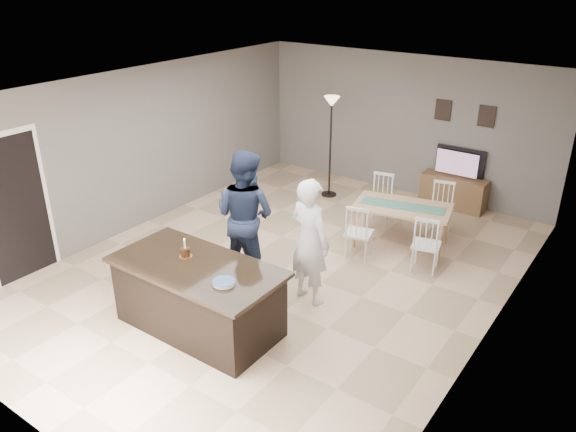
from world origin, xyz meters
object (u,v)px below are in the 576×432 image
Objects in this scene: dining_table at (402,213)px; floor_lamp at (331,120)px; television at (458,163)px; kitchen_island at (198,296)px; plate_stack at (224,282)px; tv_console at (453,192)px; man at (245,216)px; woman at (310,241)px; birthday_cake at (185,252)px.

dining_table is 1.00× the size of floor_lamp.
floor_lamp reaches higher than television.
kitchen_island is at bearing -77.99° from floor_lamp.
television is 3.50× the size of plate_stack.
tv_console is 2.06m from dining_table.
television is at bearing 77.99° from kitchen_island.
floor_lamp is (-2.09, 1.19, 0.94)m from dining_table.
man is at bearing -78.91° from floor_lamp.
floor_lamp is (-2.21, -0.84, 1.23)m from tv_console.
man is at bearing 10.99° from woman.
man is at bearing 121.49° from plate_stack.
tv_console is 2.66m from floor_lamp.
woman is 6.74× the size of plate_stack.
tv_console is 4.28m from woman.
man is at bearing 70.21° from television.
birthday_cake is at bearing 164.98° from plate_stack.
kitchen_island is 8.24× the size of plate_stack.
birthday_cake is at bearing 75.27° from television.
man reaches higher than woman.
dining_table is (-0.12, -2.03, 0.28)m from tv_console.
dining_table reaches higher than tv_console.
man is (-1.54, -4.29, 0.10)m from television.
woman is at bearing 82.96° from plate_stack.
plate_stack is (-0.18, -1.49, 0.04)m from woman.
tv_console is at bearing -85.10° from woman.
woman is at bearing -96.09° from tv_console.
woman reaches higher than kitchen_island.
man is 0.98× the size of dining_table.
birthday_cake is at bearing 62.38° from woman.
woman is 7.09× the size of birthday_cake.
television reaches higher than dining_table.
man reaches higher than dining_table.
dining_table is (-0.12, -2.10, -0.28)m from television.
television is (0.00, 0.07, 0.56)m from tv_console.
plate_stack is at bearing 117.62° from man.
television is 0.47× the size of dining_table.
woman is 2.23m from dining_table.
floor_lamp is (-0.75, 4.64, 0.57)m from birthday_cake.
birthday_cake is at bearing -80.87° from floor_lamp.
television is 2.13m from dining_table.
woman is at bearing 51.39° from birthday_cake.
floor_lamp reaches higher than woman.
kitchen_island is 0.75m from plate_stack.
floor_lamp is at bearing 107.91° from plate_stack.
man reaches higher than television.
kitchen_island is 0.57m from birthday_cake.
tv_console is at bearing 73.69° from dining_table.
man reaches higher than plate_stack.
dining_table is at bearing 73.01° from kitchen_island.
tv_console is 1.31× the size of television.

